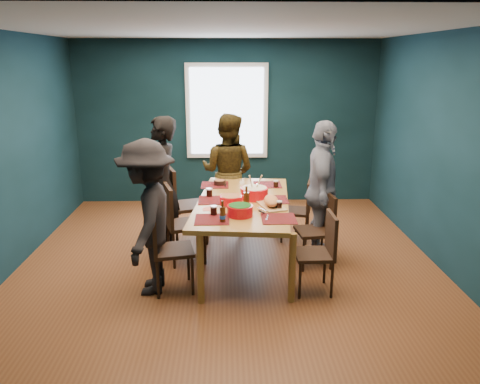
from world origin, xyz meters
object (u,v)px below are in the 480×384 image
object	(u,v)px
person_right	(322,191)
bowl_herbs	(240,210)
chair_right_near	(322,247)
dining_table	(243,206)
cutting_board	(271,202)
chair_left_mid	(178,218)
chair_left_far	(180,199)
bowl_salad	(231,200)
person_far_left	(162,186)
chair_left_near	(164,243)
bowl_dumpling	(254,192)
chair_right_mid	(321,224)
person_near_left	(147,218)
chair_right_far	(302,206)
person_back	(228,172)

from	to	relation	value
person_right	bowl_herbs	xyz separation A→B (m)	(-1.01, -0.71, 0.01)
chair_right_near	person_right	world-z (taller)	person_right
chair_right_near	dining_table	bearing A→B (deg)	135.93
cutting_board	chair_left_mid	bearing A→B (deg)	147.69
chair_left_far	bowl_salad	distance (m)	1.11
person_far_left	chair_left_near	bearing A→B (deg)	9.22
person_right	bowl_dumpling	xyz separation A→B (m)	(-0.82, -0.09, 0.02)
chair_right_near	person_far_left	bearing A→B (deg)	146.41
dining_table	chair_right_near	size ratio (longest dim) A/B	2.54
chair_right_mid	person_right	world-z (taller)	person_right
person_far_left	person_right	size ratio (longest dim) A/B	1.02
person_near_left	cutting_board	world-z (taller)	person_near_left
chair_left_far	person_right	distance (m)	1.86
chair_left_far	bowl_dumpling	bearing A→B (deg)	-51.62
bowl_salad	bowl_dumpling	xyz separation A→B (m)	(0.28, 0.23, 0.02)
person_far_left	bowl_herbs	distance (m)	1.34
chair_right_near	bowl_salad	world-z (taller)	bowl_salad
chair_right_far	bowl_dumpling	xyz separation A→B (m)	(-0.68, -0.65, 0.38)
person_back	person_right	distance (m)	1.60
bowl_dumpling	bowl_herbs	distance (m)	0.65
chair_left_mid	person_back	distance (m)	1.39
dining_table	person_back	size ratio (longest dim) A/B	1.31
bowl_dumpling	cutting_board	distance (m)	0.36
person_near_left	chair_right_near	bearing A→B (deg)	89.18
person_right	person_near_left	distance (m)	2.13
chair_left_near	chair_right_far	size ratio (longest dim) A/B	1.10
chair_left_far	chair_right_mid	size ratio (longest dim) A/B	1.18
person_far_left	cutting_board	xyz separation A→B (m)	(1.30, -0.65, -0.02)
person_near_left	cutting_board	distance (m)	1.37
person_near_left	bowl_dumpling	distance (m)	1.35
person_far_left	bowl_salad	world-z (taller)	person_far_left
person_right	bowl_salad	bearing A→B (deg)	114.66
chair_right_far	chair_right_near	distance (m)	1.45
person_back	bowl_herbs	xyz separation A→B (m)	(0.12, -1.84, 0.03)
person_far_left	chair_left_far	bearing A→B (deg)	148.72
chair_left_near	person_right	world-z (taller)	person_right
chair_left_far	person_near_left	bearing A→B (deg)	-116.76
dining_table	cutting_board	xyz separation A→B (m)	(0.30, -0.25, 0.13)
chair_left_mid	person_back	world-z (taller)	person_back
chair_left_far	chair_right_mid	distance (m)	1.88
chair_right_mid	chair_right_near	world-z (taller)	chair_right_mid
chair_right_mid	cutting_board	xyz separation A→B (m)	(-0.61, -0.18, 0.34)
person_far_left	person_back	size ratio (longest dim) A/B	1.04
bowl_salad	person_far_left	bearing A→B (deg)	146.65
dining_table	chair_left_mid	xyz separation A→B (m)	(-0.78, 0.06, -0.16)
chair_right_mid	person_far_left	bearing A→B (deg)	158.69
chair_right_mid	chair_right_near	distance (m)	0.68
chair_left_near	bowl_herbs	distance (m)	0.86
chair_left_mid	bowl_herbs	size ratio (longest dim) A/B	3.52
chair_right_near	person_back	bearing A→B (deg)	114.35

